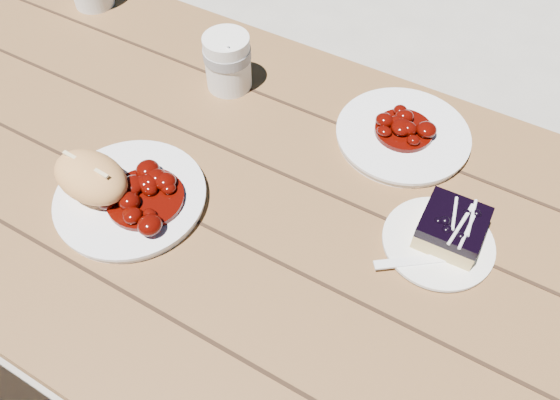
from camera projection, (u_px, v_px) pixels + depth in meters
The scene contains 11 objects.
ground at pixel (214, 338), 1.56m from camera, with size 60.00×60.00×0.00m, color #ABA69A.
picnic_table at pixel (186, 218), 1.10m from camera, with size 2.00×1.55×0.75m.
main_plate at pixel (131, 198), 0.91m from camera, with size 0.25×0.25×0.02m, color white.
goulash_stew at pixel (144, 193), 0.88m from camera, with size 0.13×0.13×0.04m, color #480602, non-canonical shape.
bread_roll at pixel (91, 177), 0.89m from camera, with size 0.14×0.09×0.07m, color tan.
dessert_plate at pixel (438, 243), 0.86m from camera, with size 0.17×0.17×0.01m, color white.
blueberry_cake at pixel (452, 227), 0.84m from camera, with size 0.10×0.10×0.05m.
fork_dessert at pixel (414, 261), 0.83m from camera, with size 0.03×0.16×0.01m, color white, non-canonical shape.
coffee_cup at pixel (228, 62), 1.06m from camera, with size 0.09×0.09×0.11m, color white.
second_plate at pixel (402, 135), 1.00m from camera, with size 0.24×0.24×0.02m, color white.
second_stew at pixel (405, 124), 0.98m from camera, with size 0.11×0.11×0.04m, color #480602, non-canonical shape.
Camera 1 is at (0.48, -0.46, 1.48)m, focal length 35.00 mm.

